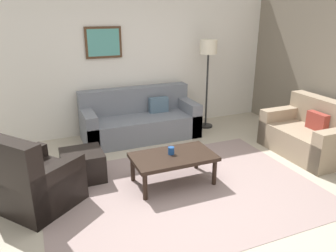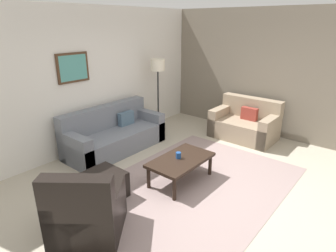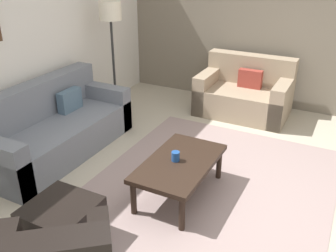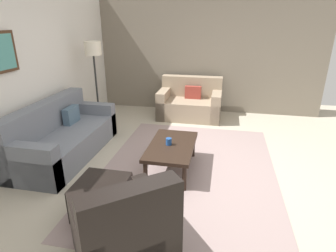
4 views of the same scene
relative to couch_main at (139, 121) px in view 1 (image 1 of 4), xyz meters
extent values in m
plane|color=#B2A893|center=(-0.09, -2.11, -0.30)|extent=(8.00, 8.00, 0.00)
cube|color=silver|center=(-0.09, 0.49, 1.10)|extent=(6.00, 0.12, 2.80)
cube|color=gray|center=(-0.09, -2.11, -0.29)|extent=(3.47, 2.51, 0.01)
cube|color=slate|center=(0.00, -0.10, -0.09)|extent=(2.07, 0.88, 0.42)
cube|color=slate|center=(0.00, 0.22, 0.14)|extent=(2.07, 0.24, 0.88)
cube|color=slate|center=(-0.94, -0.10, 0.01)|extent=(0.20, 0.88, 0.62)
cube|color=slate|center=(0.93, -0.10, 0.01)|extent=(0.20, 0.88, 0.62)
cube|color=slate|center=(0.39, 0.00, 0.26)|extent=(0.36, 0.12, 0.28)
cube|color=gray|center=(2.27, -1.82, -0.09)|extent=(0.89, 1.38, 0.42)
cube|color=gray|center=(2.59, -1.82, 0.14)|extent=(0.24, 1.38, 0.88)
cube|color=gray|center=(2.27, -1.23, 0.01)|extent=(0.89, 0.20, 0.62)
cube|color=#99382D|center=(2.37, -1.87, 0.26)|extent=(0.12, 0.36, 0.28)
cube|color=black|center=(-1.82, -1.73, -0.08)|extent=(1.12, 1.12, 0.44)
cube|color=black|center=(-2.05, -1.92, 0.18)|extent=(0.66, 0.75, 0.95)
cube|color=black|center=(-1.62, -1.98, 0.00)|extent=(0.72, 0.62, 0.60)
cube|color=black|center=(-2.02, -1.48, 0.00)|extent=(0.72, 0.62, 0.60)
cube|color=black|center=(-1.23, -1.26, -0.10)|extent=(0.56, 0.56, 0.40)
cylinder|color=black|center=(-0.61, -2.12, -0.12)|extent=(0.06, 0.06, 0.36)
cylinder|color=black|center=(0.37, -2.12, -0.12)|extent=(0.06, 0.06, 0.36)
cylinder|color=black|center=(-0.61, -1.60, -0.12)|extent=(0.06, 0.06, 0.36)
cylinder|color=black|center=(0.37, -1.60, -0.12)|extent=(0.06, 0.06, 0.36)
cube|color=black|center=(-0.12, -1.86, 0.09)|extent=(1.10, 0.64, 0.05)
cylinder|color=#1E478C|center=(-0.14, -1.82, 0.16)|extent=(0.09, 0.09, 0.10)
cylinder|color=black|center=(1.39, -0.02, -0.28)|extent=(0.28, 0.28, 0.03)
cylinder|color=#262626|center=(1.39, -0.02, 0.43)|extent=(0.04, 0.04, 1.45)
cylinder|color=beige|center=(1.39, -0.02, 1.28)|extent=(0.32, 0.32, 0.26)
cube|color=#472D1C|center=(-0.48, 0.41, 1.39)|extent=(0.64, 0.04, 0.54)
cube|color=teal|center=(-0.48, 0.39, 1.39)|extent=(0.56, 0.01, 0.46)
camera|label=1|loc=(-1.72, -5.49, 1.93)|focal=34.96mm
camera|label=2|loc=(-3.41, -4.33, 2.18)|focal=30.27mm
camera|label=3|loc=(-3.09, -3.25, 2.07)|focal=39.72mm
camera|label=4|loc=(-3.67, -2.53, 1.81)|focal=29.46mm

